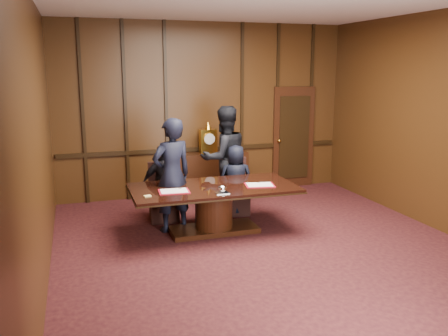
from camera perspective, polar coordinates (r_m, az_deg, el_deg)
name	(u,v)px	position (r m, az deg, el deg)	size (l,w,h in m)	color
room	(274,132)	(6.64, 5.99, 4.29)	(7.00, 7.04, 3.50)	black
sideboard	(208,173)	(9.74, -1.89, -0.56)	(1.60, 0.45, 1.54)	black
conference_table	(214,201)	(7.58, -1.24, -4.04)	(2.62, 1.32, 0.76)	black
folder_left	(174,191)	(7.23, -6.03, -2.80)	(0.48, 0.37, 0.02)	#AC0F23
folder_right	(260,185)	(7.59, 4.30, -2.04)	(0.52, 0.41, 0.02)	#AC0F23
inkstand	(222,190)	(7.08, -0.22, -2.64)	(0.20, 0.14, 0.12)	white
notepad	(148,196)	(7.02, -9.19, -3.34)	(0.10, 0.07, 0.01)	#FFDC7C
chair_left	(164,203)	(8.32, -7.25, -4.23)	(0.52, 0.52, 0.99)	black
chair_right	(235,197)	(8.64, 1.28, -3.52)	(0.55, 0.55, 0.99)	black
signatory_left	(164,184)	(8.15, -7.24, -1.87)	(0.78, 0.32, 1.33)	black
signatory_right	(236,180)	(8.48, 1.44, -1.44)	(0.62, 0.40, 1.27)	black
witness_left	(172,175)	(7.61, -6.28, -0.87)	(0.67, 0.44, 1.84)	black
witness_right	(224,158)	(8.75, 0.04, 1.20)	(0.94, 0.73, 1.93)	black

